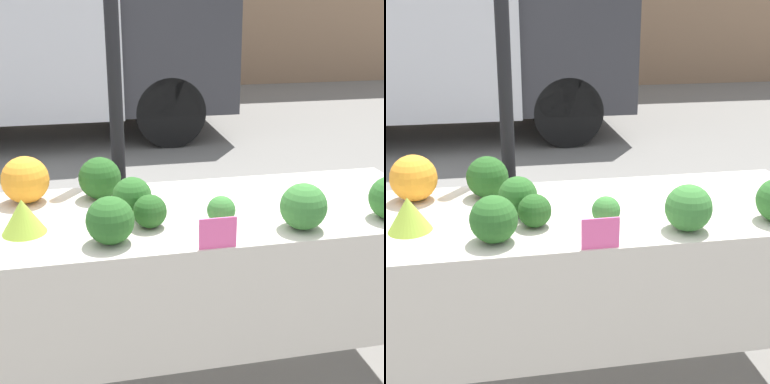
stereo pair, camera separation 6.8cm
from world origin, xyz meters
The scene contains 13 objects.
ground_plane centered at (0.00, 0.00, 0.00)m, with size 40.00×40.00×0.00m, color gray.
tent_pole centered at (-0.25, 0.65, 1.13)m, with size 0.07×0.07×2.26m.
parked_truck centered at (-1.13, 5.08, 1.46)m, with size 4.78×2.24×2.73m.
market_table centered at (0.00, -0.07, 0.75)m, with size 2.09×0.76×0.86m.
orange_cauliflower centered at (-0.68, 0.24, 0.96)m, with size 0.20×0.20×0.20m.
romanesco_head centered at (-0.66, -0.09, 0.93)m, with size 0.17×0.17×0.13m.
broccoli_head_0 centered at (-0.25, 0.00, 0.94)m, with size 0.16×0.16×0.16m.
broccoli_head_1 centered at (-0.19, -0.14, 0.92)m, with size 0.13×0.13×0.13m.
broccoli_head_2 centered at (-0.36, 0.22, 0.95)m, with size 0.18×0.18×0.18m.
broccoli_head_3 centered at (0.37, -0.27, 0.95)m, with size 0.18×0.18×0.18m.
broccoli_head_5 centered at (0.08, -0.16, 0.92)m, with size 0.11×0.11×0.11m.
broccoli_head_7 centered at (-0.35, -0.25, 0.95)m, with size 0.17×0.17×0.17m.
price_sign centered at (0.01, -0.37, 0.92)m, with size 0.14×0.01×0.11m.
Camera 2 is at (-0.36, -2.02, 1.69)m, focal length 50.00 mm.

